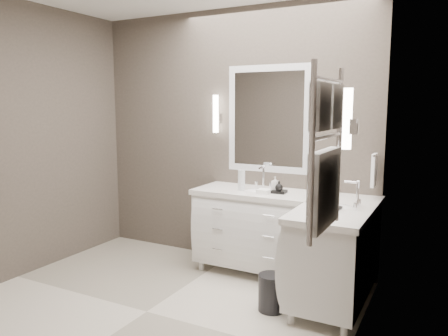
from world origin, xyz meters
The scene contains 19 objects.
floor centered at (0.00, 0.00, -0.01)m, with size 3.20×3.00×0.01m, color silver.
wall_back centered at (0.00, 1.50, 1.35)m, with size 3.20×0.01×2.70m, color #49413A.
wall_left centered at (-1.60, 0.00, 1.35)m, with size 0.01×3.00×2.70m, color #49413A.
wall_right centered at (1.60, 0.00, 1.35)m, with size 0.01×3.00×2.70m, color #49413A.
vanity_back centered at (0.45, 1.23, 0.49)m, with size 1.24×0.59×0.97m.
vanity_right centered at (1.33, 0.90, 0.49)m, with size 0.59×1.24×0.97m.
mirror_back centered at (0.45, 1.49, 1.55)m, with size 0.90×0.02×1.10m.
mirror_right centered at (1.59, 0.80, 1.55)m, with size 0.02×0.90×1.10m.
sconce_back centered at (-0.13, 1.43, 1.59)m, with size 0.06×0.06×0.40m.
sconce_right centered at (1.53, 0.22, 1.59)m, with size 0.06×0.06×0.40m.
towel_bar_corner centered at (1.54, 1.36, 1.12)m, with size 0.03×0.22×0.30m.
towel_ladder centered at (1.55, -0.40, 1.39)m, with size 0.06×0.58×0.90m.
waste_bin centered at (0.90, 0.51, 0.15)m, with size 0.22×0.22×0.31m, color black.
amenity_tray_back centered at (0.67, 1.21, 0.86)m, with size 0.18×0.13×0.03m, color black.
amenity_tray_right centered at (1.32, 0.76, 0.86)m, with size 0.11×0.15×0.02m, color black.
water_bottle centered at (0.31, 1.15, 0.95)m, with size 0.07×0.07×0.20m, color silver.
soap_bottle_a centered at (0.64, 1.23, 0.94)m, with size 0.06×0.06×0.13m, color white.
soap_bottle_b centered at (0.70, 1.18, 0.92)m, with size 0.08×0.08×0.10m, color black.
soap_bottle_c centered at (1.32, 0.76, 0.96)m, with size 0.07×0.07×0.18m, color white.
Camera 1 is at (2.15, -2.71, 1.68)m, focal length 35.00 mm.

